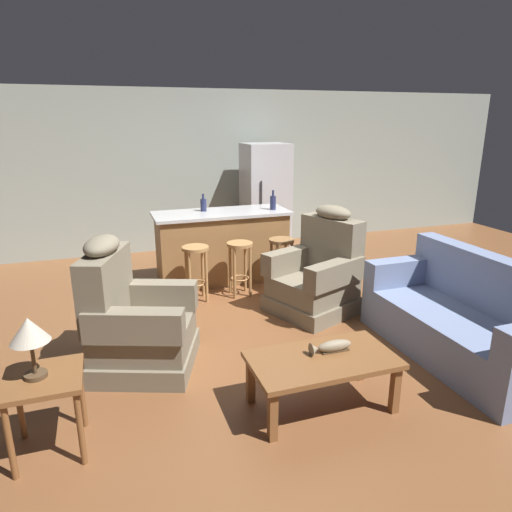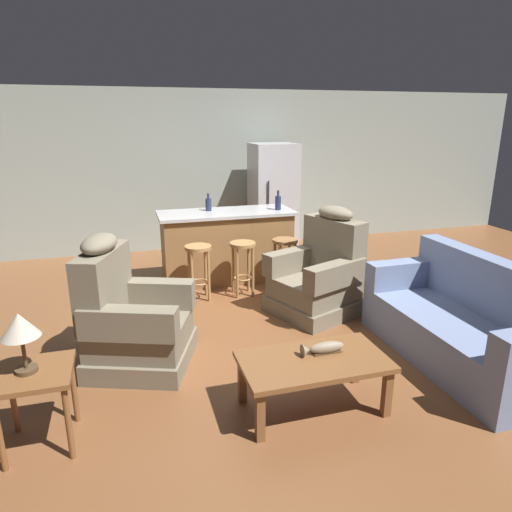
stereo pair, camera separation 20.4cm
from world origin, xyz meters
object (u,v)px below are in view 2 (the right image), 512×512
recliner_near_island (319,276)px  bar_stool_right (285,255)px  bottle_tall_green (208,204)px  recliner_near_lamp (131,320)px  kitchen_island (227,246)px  fish_figurine (323,348)px  end_table (35,384)px  refrigerator (273,198)px  coffee_table (314,366)px  bar_stool_left (199,262)px  bar_stool_middle (243,259)px  bottle_short_amber (278,202)px  couch (464,325)px  table_lamp (20,328)px

recliner_near_island → bar_stool_right: recliner_near_island is taller
bottle_tall_green → recliner_near_lamp: bearing=-117.8°
kitchen_island → bar_stool_right: (0.61, -0.63, -0.01)m
fish_figurine → kitchen_island: size_ratio=0.19×
end_table → kitchen_island: size_ratio=0.31×
bar_stool_right → refrigerator: size_ratio=0.39×
coffee_table → refrigerator: refrigerator is taller
recliner_near_island → bar_stool_left: bearing=-52.3°
coffee_table → bar_stool_middle: bearing=87.7°
recliner_near_lamp → bottle_short_amber: bottle_short_amber is taller
couch → kitchen_island: (-1.57, 2.76, 0.14)m
refrigerator → bar_stool_right: bearing=-103.7°
fish_figurine → bottle_tall_green: bottle_tall_green is taller
recliner_near_island → kitchen_island: 1.56m
bar_stool_left → bottle_tall_green: size_ratio=2.92×
bar_stool_right → refrigerator: bearing=76.3°
coffee_table → couch: 1.64m
bar_stool_middle → bar_stool_left: bearing=180.0°
coffee_table → fish_figurine: size_ratio=3.24×
coffee_table → refrigerator: 4.44m
bar_stool_middle → couch: bearing=-54.7°
end_table → table_lamp: bearing=176.4°
couch → bar_stool_left: couch is taller
couch → kitchen_island: bearing=-60.6°
coffee_table → refrigerator: bearing=75.6°
couch → recliner_near_island: size_ratio=1.59×
table_lamp → kitchen_island: bearing=55.7°
refrigerator → bottle_tall_green: refrigerator is taller
kitchen_island → recliner_near_lamp: bearing=-123.6°
end_table → coffee_table: bearing=-4.2°
bottle_short_amber → couch: bearing=-72.0°
table_lamp → bar_stool_left: 2.77m
fish_figurine → bottle_short_amber: bearing=77.7°
recliner_near_lamp → end_table: bearing=-103.7°
coffee_table → kitchen_island: kitchen_island is taller
bar_stool_right → bottle_tall_green: bearing=138.0°
recliner_near_lamp → table_lamp: size_ratio=2.93×
bar_stool_left → refrigerator: refrigerator is taller
coffee_table → table_lamp: size_ratio=2.68×
kitchen_island → bottle_short_amber: size_ratio=6.83×
fish_figurine → bar_stool_middle: (-0.00, 2.38, 0.01)m
fish_figurine → bar_stool_right: 2.44m
bar_stool_middle → bar_stool_right: bearing=0.0°
recliner_near_lamp → kitchen_island: size_ratio=0.67×
fish_figurine → refrigerator: size_ratio=0.19×
end_table → table_lamp: table_lamp is taller
recliner_near_island → bar_stool_left: 1.45m
bar_stool_left → refrigerator: size_ratio=0.39×
couch → recliner_near_lamp: 2.99m
recliner_near_island → refrigerator: size_ratio=0.68×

